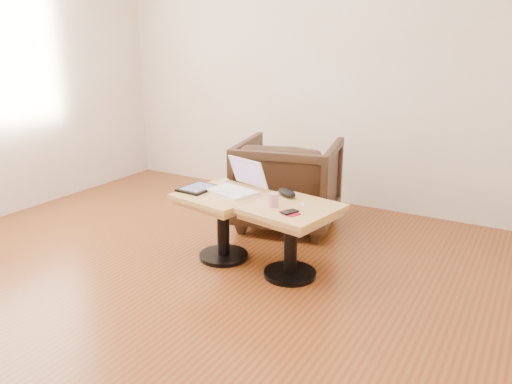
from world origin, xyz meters
The scene contains 11 objects.
room_shell centered at (0.00, 0.00, 1.35)m, with size 4.52×4.52×2.71m.
side_table_left centered at (-0.04, 0.61, 0.37)m, with size 0.63×0.63×0.49m.
side_table_right centered at (0.51, 0.60, 0.37)m, with size 0.63×0.63×0.49m.
laptop centered at (0.03, 0.70, 0.54)m, with size 0.40×0.39×0.23m.
tablet centered at (-0.24, 0.59, 0.50)m, with size 0.22×0.27×0.02m.
charging_adapter centered at (-0.17, 0.85, 0.51)m, with size 0.04×0.04×0.02m, color white.
glasses_case centered at (0.39, 0.76, 0.52)m, with size 0.18×0.08×0.05m, color black.
striped_cup centered at (0.41, 0.54, 0.54)m, with size 0.07×0.07×0.09m, color #BB3565.
earbuds_tangle centered at (0.57, 0.64, 0.50)m, with size 0.08×0.05×0.01m.
phone_on_sleeve centered at (0.56, 0.47, 0.50)m, with size 0.14×0.12×0.01m.
armchair centered at (0.06, 1.45, 0.37)m, with size 0.79×0.81×0.74m, color #311F13.
Camera 1 is at (1.85, -2.15, 1.54)m, focal length 35.00 mm.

